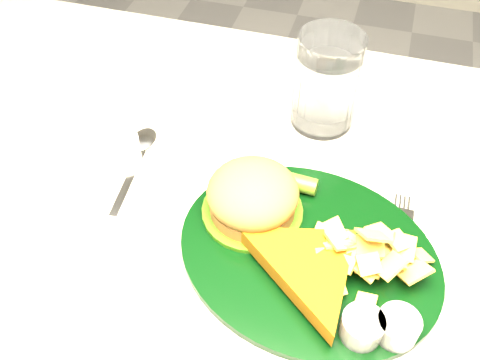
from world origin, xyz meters
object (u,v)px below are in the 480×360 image
object	(u,v)px
dinner_plate	(311,238)
fork_napkin	(395,264)
table	(240,355)
water_glass	(326,82)

from	to	relation	value
dinner_plate	fork_napkin	bearing A→B (deg)	21.07
table	water_glass	distance (m)	0.49
table	dinner_plate	size ratio (longest dim) A/B	3.99
table	dinner_plate	xyz separation A→B (m)	(0.09, -0.03, 0.41)
table	dinner_plate	bearing A→B (deg)	-17.53
dinner_plate	water_glass	world-z (taller)	water_glass
fork_napkin	dinner_plate	bearing A→B (deg)	-172.87
water_glass	fork_napkin	size ratio (longest dim) A/B	0.92
water_glass	fork_napkin	distance (m)	0.26
table	fork_napkin	world-z (taller)	fork_napkin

